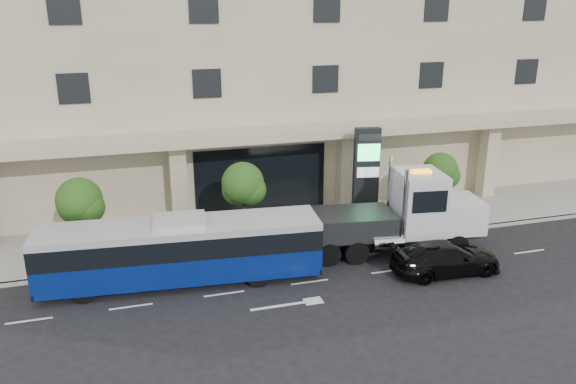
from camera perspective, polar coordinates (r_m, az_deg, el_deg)
name	(u,v)px	position (r m, az deg, el deg)	size (l,w,h in m)	color
ground	(300,268)	(27.54, 1.24, -7.74)	(120.00, 120.00, 0.00)	black
sidewalk	(274,229)	(31.89, -1.45, -3.80)	(120.00, 6.00, 0.15)	gray
curb	(289,250)	(29.24, 0.06, -5.94)	(120.00, 0.30, 0.15)	gray
convention_center	(233,39)	(39.73, -5.56, 15.26)	(60.00, 17.60, 20.00)	tan
tree_left	(80,203)	(28.72, -20.36, -1.09)	(2.27, 2.20, 4.22)	#422B19
tree_mid	(243,186)	(29.09, -4.55, 0.60)	(2.28, 2.20, 4.38)	#422B19
tree_right	(440,173)	(33.29, 15.22, 1.91)	(2.10, 2.00, 4.04)	#422B19
city_bus	(181,250)	(26.02, -10.81, -5.77)	(12.78, 3.71, 3.19)	black
tow_truck	(400,216)	(29.17, 11.34, -2.37)	(10.54, 3.76, 4.77)	#2D3033
black_sedan	(446,258)	(27.81, 15.75, -6.46)	(2.15, 5.30, 1.54)	black
signage_pylon	(366,177)	(31.70, 7.92, 1.55)	(1.48, 0.76, 5.65)	black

